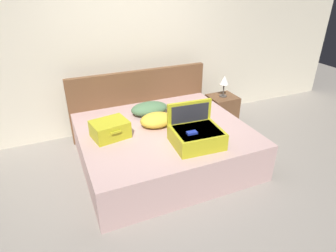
{
  "coord_description": "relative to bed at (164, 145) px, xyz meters",
  "views": [
    {
      "loc": [
        -1.24,
        -2.61,
        2.25
      ],
      "look_at": [
        0.0,
        0.26,
        0.6
      ],
      "focal_mm": 30.89,
      "sensor_mm": 36.0,
      "label": 1
    }
  ],
  "objects": [
    {
      "name": "hard_case_medium",
      "position": [
        -0.67,
        0.06,
        0.35
      ],
      "size": [
        0.47,
        0.4,
        0.2
      ],
      "rotation": [
        0.0,
        0.0,
        0.18
      ],
      "color": "gold",
      "rests_on": "bed"
    },
    {
      "name": "headboard",
      "position": [
        0.0,
        0.96,
        0.25
      ],
      "size": [
        2.13,
        0.08,
        1.0
      ],
      "primitive_type": "cube",
      "color": "brown",
      "rests_on": "ground"
    },
    {
      "name": "nightstand",
      "position": [
        1.33,
        0.67,
        -0.01
      ],
      "size": [
        0.44,
        0.4,
        0.49
      ],
      "primitive_type": "cube",
      "color": "brown",
      "rests_on": "ground"
    },
    {
      "name": "pillow_center_head",
      "position": [
        -0.06,
        0.09,
        0.34
      ],
      "size": [
        0.44,
        0.32,
        0.18
      ],
      "primitive_type": "ellipsoid",
      "rotation": [
        0.0,
        0.0,
        -0.01
      ],
      "color": "gold",
      "rests_on": "bed"
    },
    {
      "name": "bed",
      "position": [
        0.0,
        0.0,
        0.0
      ],
      "size": [
        2.09,
        1.84,
        0.5
      ],
      "primitive_type": "cube",
      "color": "#BC9993",
      "rests_on": "ground"
    },
    {
      "name": "ground_plane",
      "position": [
        0.0,
        -0.4,
        -0.25
      ],
      "size": [
        12.0,
        12.0,
        0.0
      ],
      "primitive_type": "plane",
      "color": "gray"
    },
    {
      "name": "table_lamp",
      "position": [
        1.33,
        0.67,
        0.49
      ],
      "size": [
        0.15,
        0.15,
        0.35
      ],
      "color": "#3F3833",
      "rests_on": "nightstand"
    },
    {
      "name": "hard_case_large",
      "position": [
        0.2,
        -0.5,
        0.38
      ],
      "size": [
        0.58,
        0.52,
        0.45
      ],
      "rotation": [
        0.0,
        0.0,
        -0.07
      ],
      "color": "gold",
      "rests_on": "bed"
    },
    {
      "name": "pillow_near_headboard",
      "position": [
        -0.03,
        0.46,
        0.34
      ],
      "size": [
        0.53,
        0.33,
        0.18
      ],
      "primitive_type": "ellipsoid",
      "rotation": [
        0.0,
        0.0,
        -0.04
      ],
      "color": "#4C724C",
      "rests_on": "bed"
    },
    {
      "name": "back_wall",
      "position": [
        0.0,
        1.25,
        1.05
      ],
      "size": [
        8.0,
        0.1,
        2.6
      ],
      "primitive_type": "cube",
      "color": "beige",
      "rests_on": "ground"
    }
  ]
}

